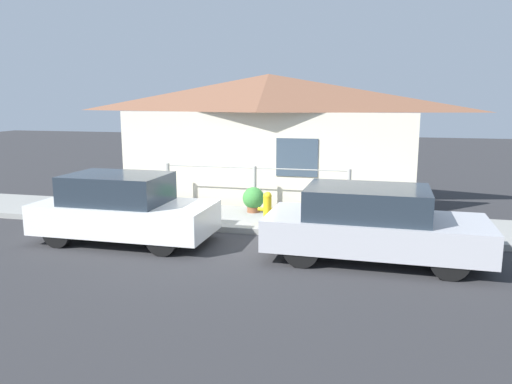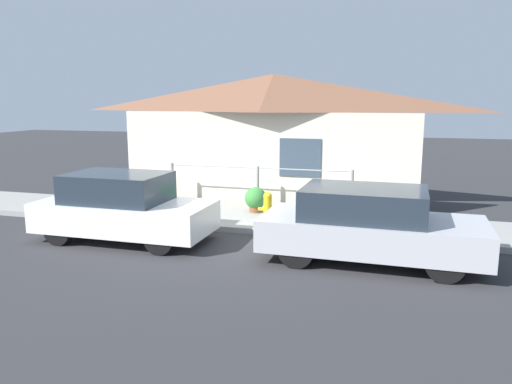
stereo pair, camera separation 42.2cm
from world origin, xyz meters
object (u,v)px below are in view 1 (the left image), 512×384
at_px(fire_hydrant, 267,207).
at_px(potted_plant_near_hydrant, 253,199).
at_px(car_right, 373,224).
at_px(car_left, 123,209).

bearing_deg(fire_hydrant, potted_plant_near_hydrant, 118.52).
bearing_deg(fire_hydrant, car_right, -35.14).
bearing_deg(potted_plant_near_hydrant, car_left, -127.42).
distance_m(car_right, fire_hydrant, 2.86).
relative_size(car_right, potted_plant_near_hydrant, 6.34).
bearing_deg(car_right, potted_plant_near_hydrant, 138.21).
bearing_deg(potted_plant_near_hydrant, fire_hydrant, -61.48).
distance_m(car_left, fire_hydrant, 3.17).
relative_size(fire_hydrant, potted_plant_near_hydrant, 1.17).
height_order(car_right, fire_hydrant, car_right).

